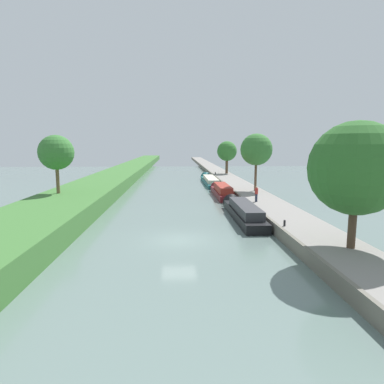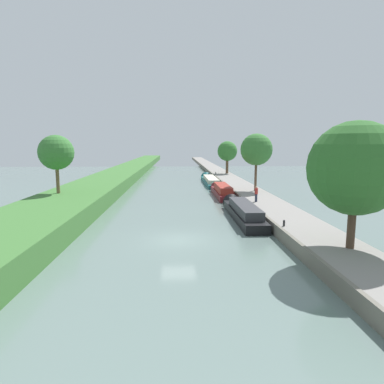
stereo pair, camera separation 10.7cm
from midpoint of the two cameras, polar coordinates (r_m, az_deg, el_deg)
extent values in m
plane|color=slate|center=(24.17, -2.40, -8.33)|extent=(160.00, 160.00, 0.00)
cube|color=#3D7033|center=(26.31, -27.53, -5.93)|extent=(7.17, 260.00, 1.75)
cube|color=gray|center=(25.92, 19.26, -6.62)|extent=(3.95, 260.00, 0.90)
cube|color=#6B665B|center=(25.20, 14.80, -6.79)|extent=(0.25, 260.00, 0.95)
cube|color=black|center=(30.98, 8.85, -3.94)|extent=(1.97, 11.43, 0.80)
cube|color=#333338|center=(30.27, 9.10, -2.74)|extent=(1.61, 8.00, 0.75)
cone|color=black|center=(37.05, 6.88, -1.89)|extent=(1.87, 1.18, 1.87)
cube|color=maroon|center=(44.07, 5.18, -0.27)|extent=(1.91, 10.24, 0.75)
cube|color=maroon|center=(43.45, 5.29, 0.68)|extent=(1.56, 7.17, 0.87)
cone|color=maroon|center=(49.65, 4.26, 0.71)|extent=(1.81, 1.14, 1.81)
cube|color=#195B60|center=(57.94, 3.12, 1.73)|extent=(2.15, 15.01, 0.60)
cube|color=beige|center=(57.13, 3.21, 2.27)|extent=(1.76, 10.50, 0.64)
cone|color=#195B60|center=(66.00, 2.39, 2.54)|extent=(2.04, 1.29, 2.04)
cylinder|color=#4C3828|center=(21.24, 25.94, -4.56)|extent=(0.46, 0.46, 3.20)
sphere|color=#2D6628|center=(20.82, 26.48, 3.73)|extent=(5.36, 5.36, 5.36)
cylinder|color=brown|center=(43.47, 10.91, 2.99)|extent=(0.32, 0.32, 4.21)
sphere|color=#387533|center=(43.30, 11.03, 7.25)|extent=(4.08, 4.08, 4.08)
cylinder|color=brown|center=(68.49, 6.00, 4.68)|extent=(0.55, 0.55, 3.50)
sphere|color=#33702D|center=(68.37, 6.03, 7.07)|extent=(4.05, 4.05, 4.05)
cylinder|color=brown|center=(37.42, -22.36, 2.30)|extent=(0.36, 0.36, 3.31)
sphere|color=#387533|center=(37.27, -22.59, 6.35)|extent=(3.63, 3.63, 3.63)
cylinder|color=#282D42|center=(35.26, 10.99, -1.01)|extent=(0.26, 0.26, 0.82)
cylinder|color=#B22D28|center=(35.15, 11.03, 0.15)|extent=(0.34, 0.34, 0.62)
sphere|color=tan|center=(35.10, 11.05, 0.83)|extent=(0.22, 0.22, 0.22)
cylinder|color=black|center=(25.36, 15.64, -5.22)|extent=(0.16, 0.16, 0.45)
cylinder|color=black|center=(66.37, 4.04, 3.27)|extent=(0.16, 0.16, 0.45)
camera|label=1|loc=(0.05, -90.07, -0.01)|focal=30.75mm
camera|label=2|loc=(0.05, 89.93, 0.01)|focal=30.75mm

